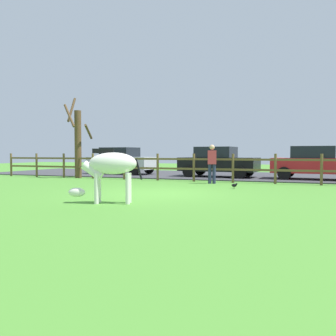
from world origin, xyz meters
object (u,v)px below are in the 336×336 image
bare_tree (78,141)px  visitor_near_fence (212,162)px  zebra (110,167)px  parked_car_red (316,163)px  parked_car_silver (121,160)px  parked_car_black (218,162)px  crow_on_grass (234,185)px

bare_tree → visitor_near_fence: size_ratio=2.55×
zebra → parked_car_red: 11.35m
parked_car_silver → parked_car_black: bearing=-4.6°
parked_car_silver → parked_car_black: same height
parked_car_red → parked_car_black: same height
parked_car_red → bare_tree: bearing=-167.6°
bare_tree → parked_car_red: bearing=12.4°
parked_car_red → visitor_near_fence: (-4.13, -3.42, 0.06)m
parked_car_silver → parked_car_red: bearing=-3.6°
bare_tree → parked_car_red: (11.46, 2.51, -1.06)m
parked_car_silver → parked_car_black: (5.93, -0.48, 0.00)m
crow_on_grass → parked_car_silver: size_ratio=0.05×
crow_on_grass → parked_car_black: parked_car_black is taller
zebra → parked_car_black: parked_car_black is taller
bare_tree → zebra: bearing=-50.3°
parked_car_silver → bare_tree: bearing=-104.5°
bare_tree → zebra: bare_tree is taller
crow_on_grass → parked_car_black: (-1.85, 5.38, 0.72)m
bare_tree → parked_car_red: bare_tree is taller
bare_tree → visitor_near_fence: bare_tree is taller
crow_on_grass → parked_car_silver: bearing=143.0°
parked_car_silver → parked_car_red: (10.64, -0.67, 0.00)m
zebra → parked_car_red: bearing=62.9°
visitor_near_fence → bare_tree: bearing=172.9°
parked_car_black → visitor_near_fence: size_ratio=2.53×
bare_tree → zebra: (6.29, -7.59, -0.98)m
parked_car_silver → crow_on_grass: bearing=-37.0°
zebra → crow_on_grass: size_ratio=8.72×
zebra → parked_car_silver: bearing=116.9°
parked_car_silver → parked_car_red: size_ratio=1.01×
bare_tree → parked_car_silver: 3.46m
crow_on_grass → visitor_near_fence: (-1.27, 1.77, 0.78)m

